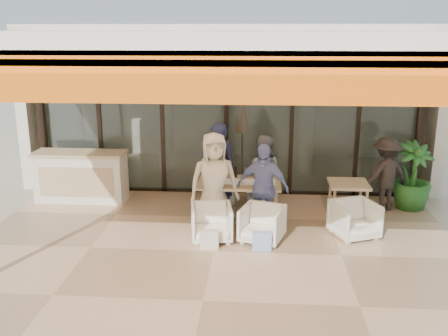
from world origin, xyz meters
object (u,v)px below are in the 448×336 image
object	(u,v)px
chair_far_right	(262,189)
potted_palm	(412,176)
side_chair	(355,218)
standing_woman	(385,175)
host_counter	(81,176)
chair_near_left	(212,221)
side_table	(348,188)
dining_table	(239,185)
diner_cream	(214,182)
diner_periwinkle	(263,188)
diner_grey	(262,174)
diner_navy	(218,168)
chair_near_right	(262,222)
chair_far_left	(220,189)

from	to	relation	value
chair_far_right	potted_palm	world-z (taller)	potted_palm
side_chair	standing_woman	world-z (taller)	standing_woman
host_counter	chair_near_left	size ratio (longest dim) A/B	2.72
side_table	side_chair	xyz separation A→B (m)	(0.00, -0.75, -0.29)
host_counter	dining_table	distance (m)	3.37
diner_cream	diner_periwinkle	bearing A→B (deg)	-15.12
diner_grey	potted_palm	bearing A→B (deg)	-161.30
diner_grey	diner_navy	bearing A→B (deg)	11.06
chair_near_right	potted_palm	xyz separation A→B (m)	(2.90, 1.79, 0.33)
diner_periwinkle	side_table	xyz separation A→B (m)	(1.56, 0.54, -0.14)
host_counter	dining_table	size ratio (longest dim) A/B	1.23
diner_cream	side_chair	size ratio (longest dim) A/B	2.48
dining_table	diner_cream	xyz separation A→B (m)	(-0.41, -0.46, 0.18)
host_counter	chair_far_left	bearing A→B (deg)	2.00
chair_far_right	diner_navy	distance (m)	1.13
chair_far_right	diner_periwinkle	world-z (taller)	diner_periwinkle
side_table	standing_woman	xyz separation A→B (m)	(0.80, 0.61, 0.10)
chair_near_left	side_table	world-z (taller)	side_table
diner_navy	chair_near_left	bearing A→B (deg)	77.14
host_counter	chair_far_right	xyz separation A→B (m)	(3.69, 0.10, -0.22)
diner_navy	potted_palm	xyz separation A→B (m)	(3.74, 0.39, -0.21)
side_chair	diner_navy	bearing A→B (deg)	133.34
diner_cream	side_table	xyz separation A→B (m)	(2.40, 0.54, -0.23)
chair_near_left	dining_table	bearing A→B (deg)	57.88
diner_periwinkle	standing_woman	bearing A→B (deg)	41.34
diner_grey	side_chair	distance (m)	1.96
chair_far_left	standing_woman	distance (m)	3.23
chair_near_left	potted_palm	distance (m)	4.16
chair_far_right	chair_near_right	size ratio (longest dim) A/B	0.93
diner_cream	side_table	distance (m)	2.47
diner_grey	diner_periwinkle	world-z (taller)	diner_periwinkle
host_counter	diner_periwinkle	xyz separation A→B (m)	(3.69, -1.30, 0.25)
chair_near_right	standing_woman	xyz separation A→B (m)	(2.35, 1.65, 0.40)
dining_table	chair_far_right	size ratio (longest dim) A/B	2.37
diner_cream	side_table	size ratio (longest dim) A/B	2.33
host_counter	side_chair	distance (m)	5.46
chair_near_right	potted_palm	distance (m)	3.43
chair_far_right	chair_far_left	bearing A→B (deg)	-1.45
side_chair	standing_woman	xyz separation A→B (m)	(0.80, 1.36, 0.39)
host_counter	dining_table	bearing A→B (deg)	-14.52
chair_far_right	diner_navy	xyz separation A→B (m)	(-0.84, -0.50, 0.56)
chair_far_left	diner_cream	size ratio (longest dim) A/B	0.34
chair_near_right	side_table	size ratio (longest dim) A/B	0.91
chair_near_left	diner_cream	world-z (taller)	diner_cream
chair_near_left	potted_palm	size ratio (longest dim) A/B	0.51
standing_woman	potted_palm	xyz separation A→B (m)	(0.55, 0.14, -0.06)
diner_navy	diner_cream	distance (m)	0.90
standing_woman	diner_cream	bearing A→B (deg)	-3.98
dining_table	chair_near_left	world-z (taller)	dining_table
dining_table	diner_navy	distance (m)	0.63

